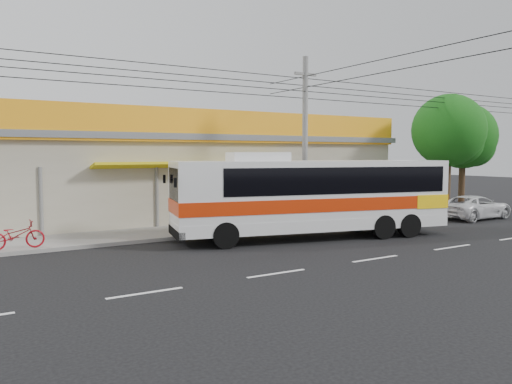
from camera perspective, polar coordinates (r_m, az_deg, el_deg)
ground at (r=19.23m, az=8.20°, el=-6.24°), size 120.00×120.00×0.00m
sidewalk at (r=24.09m, az=-0.92°, el=-3.87°), size 30.00×3.20×0.15m
lane_markings at (r=17.41m, az=13.48°, el=-7.44°), size 50.00×0.12×0.01m
storefront_building at (r=28.78m, az=-6.52°, el=1.90°), size 22.60×9.20×5.70m
coach_bus at (r=20.97m, az=6.98°, el=-0.05°), size 11.92×4.99×3.59m
motorbike_red at (r=19.66m, az=-25.77°, el=-4.47°), size 1.94×0.74×1.01m
white_car at (r=29.63m, az=23.70°, el=-1.59°), size 4.65×2.27×1.27m
utility_pole at (r=23.66m, az=5.66°, el=11.83°), size 34.00×14.00×8.01m
tree_near at (r=31.76m, az=21.39°, el=6.32°), size 4.25×4.25×7.05m
tree_far at (r=33.35m, az=22.80°, el=5.68°), size 4.00×4.00×6.63m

